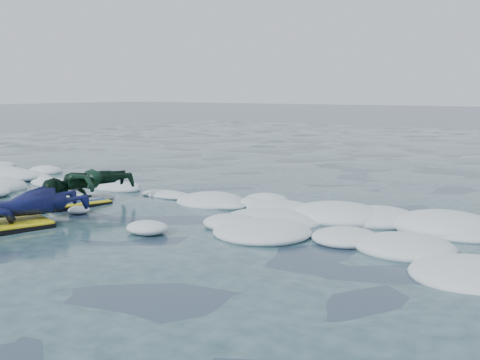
# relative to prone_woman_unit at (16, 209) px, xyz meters

# --- Properties ---
(ground) EXTENTS (120.00, 120.00, 0.00)m
(ground) POSITION_rel_prone_woman_unit_xyz_m (0.53, 1.02, -0.23)
(ground) COLOR #18283A
(ground) RESTS_ON ground
(foam_band) EXTENTS (12.00, 3.10, 0.30)m
(foam_band) POSITION_rel_prone_woman_unit_xyz_m (0.53, 2.05, -0.23)
(foam_band) COLOR white
(foam_band) RESTS_ON ground
(prone_woman_unit) EXTENTS (0.95, 1.81, 0.45)m
(prone_woman_unit) POSITION_rel_prone_woman_unit_xyz_m (0.00, 0.00, 0.00)
(prone_woman_unit) COLOR black
(prone_woman_unit) RESTS_ON ground
(prone_child_unit) EXTENTS (1.09, 1.44, 0.51)m
(prone_child_unit) POSITION_rel_prone_woman_unit_xyz_m (-0.46, 1.52, 0.03)
(prone_child_unit) COLOR black
(prone_child_unit) RESTS_ON ground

